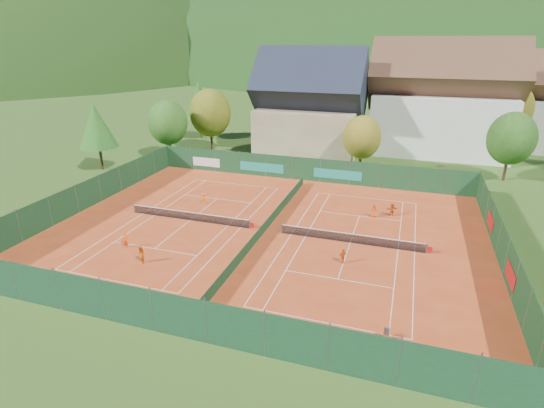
{
  "coord_description": "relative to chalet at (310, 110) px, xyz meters",
  "views": [
    {
      "loc": [
        11.89,
        -34.35,
        17.1
      ],
      "look_at": [
        0.0,
        2.0,
        2.0
      ],
      "focal_mm": 28.0,
      "sensor_mm": 36.0,
      "label": 1
    }
  ],
  "objects": [
    {
      "name": "court_markings_left",
      "position": [
        -5.0,
        -30.0,
        -6.61
      ],
      "size": [
        11.03,
        23.83,
        0.0
      ],
      "color": "white",
      "rests_on": "ground"
    },
    {
      "name": "court_divider",
      "position": [
        3.0,
        -30.0,
        -6.12
      ],
      "size": [
        0.03,
        28.8,
        1.0
      ],
      "color": "#13341C",
      "rests_on": "ground"
    },
    {
      "name": "court_markings_right",
      "position": [
        11.0,
        -30.0,
        -6.61
      ],
      "size": [
        11.03,
        23.83,
        0.0
      ],
      "color": "white",
      "rests_on": "ground"
    },
    {
      "name": "fence_south",
      "position": [
        3.0,
        -46.0,
        -5.12
      ],
      "size": [
        40.0,
        0.04,
        3.0
      ],
      "color": "#143720",
      "rests_on": "ground"
    },
    {
      "name": "mountain_backdrop",
      "position": [
        31.54,
        203.48,
        -46.26
      ],
      "size": [
        820.0,
        530.0,
        242.0
      ],
      "color": "black",
      "rests_on": "ground"
    },
    {
      "name": "ball_hopper",
      "position": [
        14.95,
        -42.33,
        -6.07
      ],
      "size": [
        0.34,
        0.34,
        0.8
      ],
      "color": "slate",
      "rests_on": "ground"
    },
    {
      "name": "chalet",
      "position": [
        0.0,
        0.0,
        0.0
      ],
      "size": [
        16.2,
        12.0,
        16.0
      ],
      "color": "#C3AF8A",
      "rests_on": "ground"
    },
    {
      "name": "player_left_near",
      "position": [
        -7.4,
        -37.0,
        -5.86
      ],
      "size": [
        0.57,
        0.39,
        1.52
      ],
      "primitive_type": "imported",
      "rotation": [
        0.0,
        0.0,
        -0.04
      ],
      "color": "#FD5316",
      "rests_on": "ground"
    },
    {
      "name": "tree_west_front",
      "position": [
        -19.0,
        -10.0,
        -1.23
      ],
      "size": [
        5.72,
        5.72,
        8.69
      ],
      "color": "#422E17",
      "rests_on": "ground"
    },
    {
      "name": "player_right_near",
      "position": [
        10.93,
        -33.85,
        -5.98
      ],
      "size": [
        0.78,
        0.74,
        1.29
      ],
      "primitive_type": "imported",
      "rotation": [
        0.0,
        0.0,
        0.72
      ],
      "color": "#E15914",
      "rests_on": "ground"
    },
    {
      "name": "player_right_far_a",
      "position": [
        12.37,
        -23.44,
        -5.93
      ],
      "size": [
        0.76,
        0.58,
        1.39
      ],
      "primitive_type": "imported",
      "rotation": [
        0.0,
        0.0,
        2.93
      ],
      "color": "#D24312",
      "rests_on": "ground"
    },
    {
      "name": "fence_west",
      "position": [
        -17.0,
        -30.0,
        -5.12
      ],
      "size": [
        0.04,
        32.0,
        3.0
      ],
      "color": "#14381D",
      "rests_on": "ground"
    },
    {
      "name": "tree_center",
      "position": [
        9.0,
        -8.0,
        -1.91
      ],
      "size": [
        5.01,
        5.01,
        7.6
      ],
      "color": "#482919",
      "rests_on": "ground"
    },
    {
      "name": "tree_east_front",
      "position": [
        27.0,
        -6.0,
        -1.23
      ],
      "size": [
        5.72,
        5.72,
        8.69
      ],
      "color": "#442918",
      "rests_on": "ground"
    },
    {
      "name": "loose_ball_2",
      "position": [
        2.59,
        -26.57,
        -6.59
      ],
      "size": [
        0.07,
        0.07,
        0.07
      ],
      "primitive_type": "sphere",
      "color": "#CCD833",
      "rests_on": "ground"
    },
    {
      "name": "tennis_net_left",
      "position": [
        -4.85,
        -30.0,
        -6.12
      ],
      "size": [
        13.3,
        0.1,
        1.02
      ],
      "color": "#59595B",
      "rests_on": "ground"
    },
    {
      "name": "tree_west_back",
      "position": [
        -21.0,
        4.0,
        0.11
      ],
      "size": [
        5.6,
        5.6,
        10.0
      ],
      "color": "#412917",
      "rests_on": "ground"
    },
    {
      "name": "tennis_net_right",
      "position": [
        11.15,
        -30.0,
        -6.12
      ],
      "size": [
        13.3,
        0.1,
        1.02
      ],
      "color": "#59595B",
      "rests_on": "ground"
    },
    {
      "name": "player_left_far",
      "position": [
        -5.69,
        -25.55,
        -5.98
      ],
      "size": [
        0.87,
        0.54,
        1.29
      ],
      "primitive_type": "imported",
      "rotation": [
        0.0,
        0.0,
        3.07
      ],
      "color": "orange",
      "rests_on": "ground"
    },
    {
      "name": "ground",
      "position": [
        3.0,
        -30.0,
        -6.64
      ],
      "size": [
        600.0,
        600.0,
        0.0
      ],
      "primitive_type": "plane",
      "color": "#2C4E18",
      "rests_on": "ground"
    },
    {
      "name": "player_left_mid",
      "position": [
        -4.58,
        -38.88,
        -5.88
      ],
      "size": [
        0.91,
        0.89,
        1.48
      ],
      "primitive_type": "imported",
      "rotation": [
        0.0,
        0.0,
        -0.66
      ],
      "color": "orange",
      "rests_on": "ground"
    },
    {
      "name": "loose_ball_0",
      "position": [
        -7.57,
        -36.83,
        -6.59
      ],
      "size": [
        0.07,
        0.07,
        0.07
      ],
      "primitive_type": "sphere",
      "color": "#CCD833",
      "rests_on": "ground"
    },
    {
      "name": "fence_east",
      "position": [
        23.0,
        -29.95,
        -5.14
      ],
      "size": [
        0.09,
        32.0,
        3.0
      ],
      "color": "#133619",
      "rests_on": "ground"
    },
    {
      "name": "tree_east_back",
      "position": [
        29.0,
        10.0,
        0.12
      ],
      "size": [
        7.15,
        7.15,
        10.86
      ],
      "color": "#453118",
      "rests_on": "ground"
    },
    {
      "name": "loose_ball_1",
      "position": [
        5.45,
        -37.3,
        -6.59
      ],
      "size": [
        0.07,
        0.07,
        0.07
      ],
      "primitive_type": "sphere",
      "color": "#CCD833",
      "rests_on": "ground"
    },
    {
      "name": "tree_west_side",
      "position": [
        -25.0,
        -18.0,
        -0.56
      ],
      "size": [
        5.04,
        5.04,
        9.0
      ],
      "color": "#412B17",
      "rests_on": "ground"
    },
    {
      "name": "tree_west_mid",
      "position": [
        -15.0,
        -4.0,
        -0.56
      ],
      "size": [
        6.44,
        6.44,
        9.78
      ],
      "color": "#4C301B",
      "rests_on": "ground"
    },
    {
      "name": "fence_north",
      "position": [
        2.54,
        -14.01,
        -5.16
      ],
      "size": [
        40.0,
        0.1,
        3.0
      ],
      "color": "#163C20",
      "rests_on": "ground"
    },
    {
      "name": "clay_pad",
      "position": [
        3.0,
        -30.0,
        -6.62
      ],
      "size": [
        40.0,
        32.0,
        0.01
      ],
      "primitive_type": "cube",
      "color": "#B73F1A",
      "rests_on": "ground"
    },
    {
      "name": "player_right_far_b",
      "position": [
        14.09,
        -22.48,
        -5.93
      ],
      "size": [
        1.32,
        0.97,
        1.38
      ],
      "primitive_type": "imported",
      "rotation": [
        0.0,
        0.0,
        3.64
      ],
      "color": "#DC5813",
      "rests_on": "ground"
    },
    {
      "name": "hotel_block_a",
      "position": [
        19.0,
        6.0,
        0.76
      ],
      "size": [
        21.6,
        11.0,
        17.25
      ],
      "color": "silver",
      "rests_on": "ground"
    },
    {
      "name": "hotel_block_b",
      "position": [
        33.0,
        14.0,
        -0.01
      ],
      "size": [
        17.28,
        10.0,
        15.5
      ],
      "color": "silver",
      "rests_on": "ground"
    }
  ]
}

